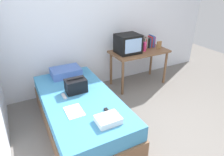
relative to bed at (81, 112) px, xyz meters
name	(u,v)px	position (x,y,z in m)	size (l,w,h in m)	color
ground_plane	(163,138)	(0.95, -0.78, -0.26)	(8.00, 8.00, 0.00)	slate
wall_back	(102,21)	(0.95, 1.22, 1.04)	(5.20, 0.10, 2.60)	silver
bed	(81,112)	(0.00, 0.00, 0.00)	(1.00, 2.00, 0.54)	brown
desk	(139,55)	(1.55, 0.77, 0.38)	(1.16, 0.60, 0.74)	brown
tv	(128,44)	(1.28, 0.78, 0.66)	(0.44, 0.39, 0.36)	black
water_bottle	(145,47)	(1.63, 0.71, 0.57)	(0.07, 0.07, 0.18)	#E53372
book_row	(148,42)	(1.84, 0.88, 0.59)	(0.28, 0.17, 0.24)	gray
picture_frame	(159,45)	(1.96, 0.68, 0.56)	(0.11, 0.02, 0.16)	olive
pillow	(66,72)	(0.03, 0.77, 0.34)	(0.49, 0.35, 0.13)	#4766AD
handbag	(76,86)	(0.01, 0.16, 0.37)	(0.30, 0.20, 0.22)	black
magazine	(74,111)	(-0.17, -0.30, 0.28)	(0.21, 0.29, 0.01)	white
remote_dark	(108,112)	(0.20, -0.52, 0.28)	(0.04, 0.16, 0.02)	black
remote_silver	(64,96)	(-0.19, 0.10, 0.28)	(0.04, 0.14, 0.02)	#B7B7BC
folded_towel	(108,120)	(0.12, -0.69, 0.31)	(0.28, 0.22, 0.08)	white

